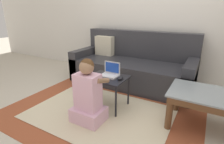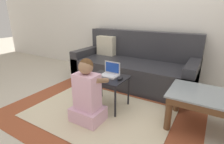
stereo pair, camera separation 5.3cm
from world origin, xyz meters
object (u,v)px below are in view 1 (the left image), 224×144
person_seated (88,96)px  computer_mouse (120,78)px  laptop_desk (108,81)px  laptop (110,74)px  couch (132,66)px

person_seated → computer_mouse: bearing=63.6°
computer_mouse → person_seated: size_ratio=0.13×
computer_mouse → person_seated: person_seated is taller
laptop_desk → laptop: laptop is taller
couch → laptop: 0.93m
laptop → person_seated: 0.46m
computer_mouse → couch: bearing=104.7°
person_seated → couch: bearing=92.2°
laptop → computer_mouse: 0.18m
couch → laptop: (0.08, -0.91, 0.16)m
couch → laptop: couch is taller
couch → laptop_desk: couch is taller
laptop_desk → laptop: bearing=81.5°
laptop → laptop_desk: bearing=-98.5°
laptop_desk → computer_mouse: 0.19m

